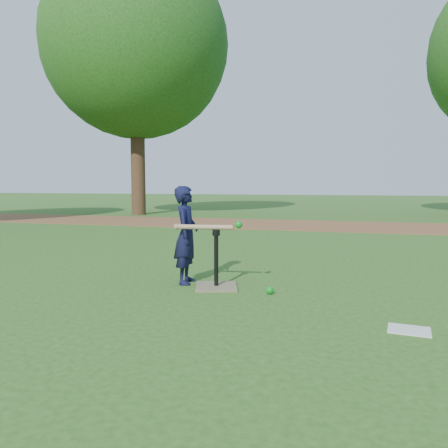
# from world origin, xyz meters

# --- Properties ---
(ground) EXTENTS (80.00, 80.00, 0.00)m
(ground) POSITION_xyz_m (0.00, 0.00, 0.00)
(ground) COLOR #285116
(ground) RESTS_ON ground
(dirt_strip) EXTENTS (24.00, 3.00, 0.01)m
(dirt_strip) POSITION_xyz_m (0.00, 7.50, 0.01)
(dirt_strip) COLOR brown
(dirt_strip) RESTS_ON ground
(child) EXTENTS (0.31, 0.43, 1.07)m
(child) POSITION_xyz_m (-0.49, 0.29, 0.54)
(child) COLOR black
(child) RESTS_ON ground
(wiffle_ball_ground) EXTENTS (0.08, 0.08, 0.08)m
(wiffle_ball_ground) POSITION_xyz_m (0.48, 0.06, 0.04)
(wiffle_ball_ground) COLOR #0C871B
(wiffle_ball_ground) RESTS_ON ground
(clipboard) EXTENTS (0.32, 0.26, 0.01)m
(clipboard) POSITION_xyz_m (1.67, -0.74, 0.01)
(clipboard) COLOR silver
(clipboard) RESTS_ON ground
(batting_tee) EXTENTS (0.54, 0.54, 0.61)m
(batting_tee) POSITION_xyz_m (-0.11, 0.18, 0.11)
(batting_tee) COLOR #746A4A
(batting_tee) RESTS_ON ground
(swing_action) EXTENTS (0.74, 0.13, 0.11)m
(swing_action) POSITION_xyz_m (-0.19, 0.16, 0.65)
(swing_action) COLOR #A48260
(swing_action) RESTS_ON ground
(tree_left) EXTENTS (6.40, 6.40, 9.08)m
(tree_left) POSITION_xyz_m (-6.00, 10.00, 5.87)
(tree_left) COLOR #382316
(tree_left) RESTS_ON ground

